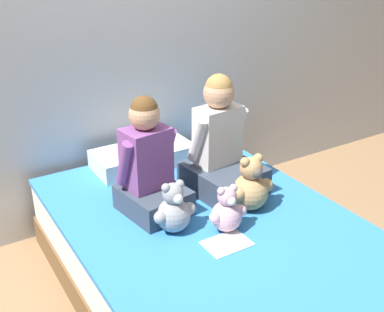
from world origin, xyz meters
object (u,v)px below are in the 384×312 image
Objects in this scene: child_on_right at (221,149)px; teddy_bear_held_by_right_child at (250,187)px; child_on_left at (149,166)px; sign_card at (227,243)px; pillow_at_headboard at (143,156)px; bed at (213,259)px; teddy_bear_held_by_left_child at (174,210)px; teddy_bear_between_children at (227,212)px.

child_on_right is 0.28m from teddy_bear_held_by_right_child.
sign_card is (0.15, -0.46, -0.24)m from child_on_left.
sign_card is at bearing -92.83° from pillow_at_headboard.
child_on_left is at bearing 147.70° from teddy_bear_held_by_right_child.
child_on_right is 3.05× the size of sign_card.
bed is 0.81m from pillow_at_headboard.
sign_card is (-0.05, -0.95, -0.05)m from pillow_at_headboard.
teddy_bear_held_by_right_child is (0.43, -0.03, 0.02)m from teddy_bear_held_by_left_child.
bed is 0.41m from teddy_bear_held_by_right_child.
bed is 8.98× the size of sign_card.
teddy_bear_between_children is (-0.22, -0.10, -0.03)m from teddy_bear_held_by_right_child.
teddy_bear_held_by_left_child is (0.00, -0.24, -0.13)m from child_on_left.
pillow_at_headboard reaches higher than bed.
teddy_bear_held_by_right_child reaches higher than bed.
teddy_bear_between_children is at bearing -156.37° from teddy_bear_held_by_right_child.
sign_card is (-0.28, -0.20, -0.12)m from teddy_bear_held_by_right_child.
bed is at bearing 107.21° from teddy_bear_between_children.
teddy_bear_held_by_left_child is 0.43× the size of pillow_at_headboard.
child_on_left is 1.00× the size of pillow_at_headboard.
bed is 7.29× the size of teddy_bear_held_by_left_child.
child_on_right is 2.72× the size of teddy_bear_between_children.
teddy_bear_between_children is at bearing -88.78° from pillow_at_headboard.
child_on_left is at bearing 125.99° from teddy_bear_between_children.
child_on_left reaches higher than sign_card.
teddy_bear_between_children is 0.85m from pillow_at_headboard.
bed is 0.57m from child_on_left.
teddy_bear_held_by_left_child is at bearing 123.90° from sign_card.
pillow_at_headboard is 2.85× the size of sign_card.
child_on_right is (0.43, -0.00, -0.01)m from child_on_left.
pillow_at_headboard is 0.95m from sign_card.
teddy_bear_held_by_left_child is 0.25m from teddy_bear_between_children.
sign_card is at bearing -146.16° from teddy_bear_held_by_right_child.
teddy_bear_held_by_right_child is 0.49× the size of pillow_at_headboard.
sign_card is at bearing -79.72° from child_on_left.
child_on_right is 0.57m from pillow_at_headboard.
child_on_right is at bearing -8.48° from child_on_left.
pillow_at_headboard is at bearing 96.01° from teddy_bear_between_children.
child_on_right is 2.47× the size of teddy_bear_held_by_left_child.
child_on_right is at bearing 64.32° from teddy_bear_between_children.
pillow_at_headboard is (-0.23, 0.75, -0.07)m from teddy_bear_held_by_right_child.
child_on_left is at bearing 125.72° from bed.
teddy_bear_between_children is at bearing -67.13° from child_on_left.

